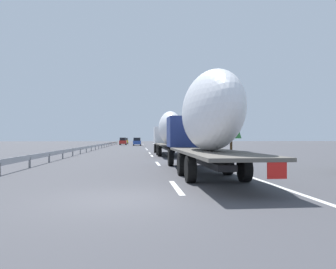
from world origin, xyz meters
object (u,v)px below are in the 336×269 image
car_red_compact (123,141)px  road_sign (179,135)px  car_yellow_coupe (125,141)px  truck_lead (169,131)px  car_blue_sedan (137,142)px  truck_trailing (204,120)px

car_red_compact → road_sign: bearing=-163.8°
car_red_compact → road_sign: size_ratio=1.46×
car_yellow_coupe → road_sign: road_sign is taller
truck_lead → car_blue_sedan: 42.14m
truck_trailing → road_sign: size_ratio=4.33×
truck_trailing → car_yellow_coupe: size_ratio=2.99×
truck_lead → truck_trailing: 17.53m
truck_trailing → car_yellow_coupe: truck_trailing is taller
truck_lead → car_blue_sedan: (41.98, 3.43, -1.55)m
car_blue_sedan → car_yellow_coupe: bearing=8.7°
car_blue_sedan → car_red_compact: (8.06, 3.67, 0.01)m
truck_lead → truck_trailing: bearing=180.0°
truck_lead → car_red_compact: truck_lead is taller
road_sign → car_blue_sedan: bearing=13.6°
car_blue_sedan → truck_lead: bearing=-175.3°
car_yellow_coupe → car_red_compact: bearing=-179.7°
car_red_compact → truck_trailing: bearing=-174.0°
car_red_compact → road_sign: (-35.14, -10.20, 1.27)m
truck_trailing → car_blue_sedan: bearing=3.3°
truck_lead → truck_trailing: truck_trailing is taller
car_yellow_coupe → road_sign: 52.71m
truck_lead → road_sign: truck_lead is taller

